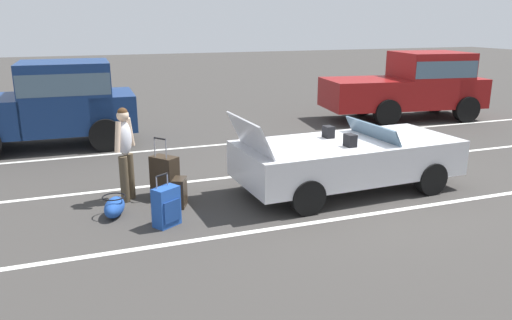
{
  "coord_description": "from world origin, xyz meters",
  "views": [
    {
      "loc": [
        -4.65,
        -7.76,
        3.08
      ],
      "look_at": [
        -1.8,
        0.0,
        0.75
      ],
      "focal_mm": 35.02,
      "sensor_mm": 36.0,
      "label": 1
    }
  ],
  "objects_px": {
    "suitcase_large_black": "(165,176)",
    "traveler_person": "(125,149)",
    "suitcase_small_carryon": "(180,192)",
    "convertible_car": "(356,158)",
    "duffel_bag": "(114,207)",
    "parked_pickup_truck_near": "(415,84)",
    "parked_pickup_truck_far": "(46,103)",
    "suitcase_medium_bright": "(166,207)"
  },
  "relations": [
    {
      "from": "suitcase_medium_bright",
      "to": "parked_pickup_truck_near",
      "type": "relative_size",
      "value": 0.16
    },
    {
      "from": "convertible_car",
      "to": "suitcase_small_carryon",
      "type": "xyz_separation_m",
      "value": [
        -3.31,
        0.2,
        -0.34
      ]
    },
    {
      "from": "suitcase_large_black",
      "to": "duffel_bag",
      "type": "height_order",
      "value": "suitcase_large_black"
    },
    {
      "from": "suitcase_medium_bright",
      "to": "parked_pickup_truck_far",
      "type": "distance_m",
      "value": 6.32
    },
    {
      "from": "duffel_bag",
      "to": "parked_pickup_truck_far",
      "type": "distance_m",
      "value": 5.51
    },
    {
      "from": "suitcase_medium_bright",
      "to": "suitcase_small_carryon",
      "type": "relative_size",
      "value": 1.64
    },
    {
      "from": "suitcase_small_carryon",
      "to": "duffel_bag",
      "type": "distance_m",
      "value": 1.09
    },
    {
      "from": "convertible_car",
      "to": "parked_pickup_truck_far",
      "type": "bearing_deg",
      "value": 132.71
    },
    {
      "from": "suitcase_medium_bright",
      "to": "traveler_person",
      "type": "xyz_separation_m",
      "value": [
        -0.43,
        1.38,
        0.62
      ]
    },
    {
      "from": "convertible_car",
      "to": "traveler_person",
      "type": "bearing_deg",
      "value": 165.98
    },
    {
      "from": "suitcase_large_black",
      "to": "parked_pickup_truck_far",
      "type": "distance_m",
      "value": 5.14
    },
    {
      "from": "suitcase_small_carryon",
      "to": "parked_pickup_truck_near",
      "type": "relative_size",
      "value": 0.1
    },
    {
      "from": "convertible_car",
      "to": "traveler_person",
      "type": "height_order",
      "value": "traveler_person"
    },
    {
      "from": "convertible_car",
      "to": "suitcase_medium_bright",
      "type": "xyz_separation_m",
      "value": [
        -3.67,
        -0.55,
        -0.28
      ]
    },
    {
      "from": "suitcase_medium_bright",
      "to": "duffel_bag",
      "type": "relative_size",
      "value": 1.17
    },
    {
      "from": "suitcase_large_black",
      "to": "suitcase_medium_bright",
      "type": "height_order",
      "value": "suitcase_large_black"
    },
    {
      "from": "convertible_car",
      "to": "parked_pickup_truck_far",
      "type": "distance_m",
      "value": 7.75
    },
    {
      "from": "convertible_car",
      "to": "duffel_bag",
      "type": "relative_size",
      "value": 6.07
    },
    {
      "from": "parked_pickup_truck_near",
      "to": "traveler_person",
      "type": "bearing_deg",
      "value": -146.37
    },
    {
      "from": "suitcase_large_black",
      "to": "duffel_bag",
      "type": "relative_size",
      "value": 1.57
    },
    {
      "from": "suitcase_small_carryon",
      "to": "traveler_person",
      "type": "height_order",
      "value": "traveler_person"
    },
    {
      "from": "suitcase_large_black",
      "to": "traveler_person",
      "type": "bearing_deg",
      "value": 138.74
    },
    {
      "from": "suitcase_small_carryon",
      "to": "parked_pickup_truck_far",
      "type": "bearing_deg",
      "value": -43.76
    },
    {
      "from": "convertible_car",
      "to": "suitcase_large_black",
      "type": "bearing_deg",
      "value": 164.47
    },
    {
      "from": "parked_pickup_truck_far",
      "to": "traveler_person",
      "type": "bearing_deg",
      "value": -71.97
    },
    {
      "from": "convertible_car",
      "to": "parked_pickup_truck_near",
      "type": "bearing_deg",
      "value": 42.69
    },
    {
      "from": "parked_pickup_truck_far",
      "to": "suitcase_large_black",
      "type": "bearing_deg",
      "value": -65.02
    },
    {
      "from": "suitcase_large_black",
      "to": "convertible_car",
      "type": "bearing_deg",
      "value": -50.98
    },
    {
      "from": "parked_pickup_truck_near",
      "to": "parked_pickup_truck_far",
      "type": "bearing_deg",
      "value": -172.28
    },
    {
      "from": "convertible_car",
      "to": "parked_pickup_truck_far",
      "type": "relative_size",
      "value": 0.84
    },
    {
      "from": "duffel_bag",
      "to": "traveler_person",
      "type": "relative_size",
      "value": 0.42
    },
    {
      "from": "convertible_car",
      "to": "duffel_bag",
      "type": "xyz_separation_m",
      "value": [
        -4.4,
        0.13,
        -0.43
      ]
    },
    {
      "from": "suitcase_large_black",
      "to": "parked_pickup_truck_far",
      "type": "relative_size",
      "value": 0.22
    },
    {
      "from": "suitcase_large_black",
      "to": "suitcase_small_carryon",
      "type": "height_order",
      "value": "suitcase_large_black"
    },
    {
      "from": "convertible_car",
      "to": "suitcase_small_carryon",
      "type": "height_order",
      "value": "convertible_car"
    },
    {
      "from": "convertible_car",
      "to": "parked_pickup_truck_near",
      "type": "height_order",
      "value": "parked_pickup_truck_near"
    },
    {
      "from": "suitcase_small_carryon",
      "to": "parked_pickup_truck_near",
      "type": "height_order",
      "value": "parked_pickup_truck_near"
    },
    {
      "from": "suitcase_medium_bright",
      "to": "traveler_person",
      "type": "distance_m",
      "value": 1.58
    },
    {
      "from": "duffel_bag",
      "to": "convertible_car",
      "type": "bearing_deg",
      "value": -1.76
    },
    {
      "from": "suitcase_large_black",
      "to": "suitcase_small_carryon",
      "type": "distance_m",
      "value": 0.63
    },
    {
      "from": "convertible_car",
      "to": "suitcase_large_black",
      "type": "distance_m",
      "value": 3.54
    },
    {
      "from": "suitcase_medium_bright",
      "to": "parked_pickup_truck_far",
      "type": "relative_size",
      "value": 0.16
    }
  ]
}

